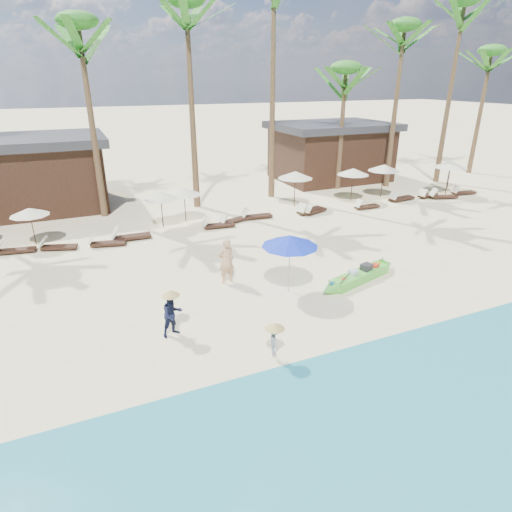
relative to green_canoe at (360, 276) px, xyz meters
name	(u,v)px	position (x,y,z in m)	size (l,w,h in m)	color
ground	(253,322)	(-5.08, -1.17, -0.21)	(240.00, 240.00, 0.00)	#F4E6B4
wet_sand_strip	(338,426)	(-5.08, -6.17, -0.20)	(240.00, 4.50, 0.01)	tan
green_canoe	(360,276)	(0.00, 0.00, 0.00)	(4.69, 1.64, 0.61)	green
tourist	(226,261)	(-4.88, 1.97, 0.70)	(0.66, 0.43, 1.81)	tan
vendor_green	(172,315)	(-7.67, -0.89, 0.51)	(0.70, 0.54, 1.44)	black
vendor_yellow	(275,341)	(-5.33, -3.29, 0.43)	(0.58, 0.34, 0.90)	gray
blue_umbrella	(290,241)	(-3.00, 0.33, 1.82)	(2.08, 2.08, 2.24)	#99999E
lounger_3_right	(14,249)	(-12.81, 8.67, -0.02)	(1.71, 0.75, 0.56)	#321E14
resort_parasol_4	(29,212)	(-11.95, 9.50, 1.44)	(1.78, 1.78, 1.83)	#321E14
lounger_4_left	(56,246)	(-11.03, 8.36, -0.02)	(1.74, 0.99, 0.56)	#321E14
lounger_4_right	(105,242)	(-8.88, 7.94, -0.01)	(1.75, 0.86, 0.57)	#321E14
resort_parasol_5	(161,195)	(-5.75, 9.67, 1.55)	(1.89, 1.89, 1.95)	#321E14
lounger_5_left	(129,236)	(-7.70, 8.35, 0.01)	(1.90, 0.64, 0.64)	#321E14
resort_parasol_6	(184,192)	(-4.39, 10.08, 1.52)	(1.86, 1.86, 1.91)	#321E14
lounger_6_left	(217,224)	(-3.13, 8.37, -0.01)	(1.77, 0.69, 0.59)	#321E14
lounger_6_right	(231,220)	(-2.16, 8.81, -0.02)	(1.71, 0.99, 0.55)	#321E14
resort_parasol_7	(295,175)	(2.60, 10.32, 1.80)	(2.16, 2.16, 2.22)	#321E14
lounger_7_left	(255,215)	(-0.62, 9.03, 0.00)	(1.81, 0.69, 0.60)	#321E14
lounger_7_right	(314,210)	(2.97, 8.60, -0.01)	(1.77, 1.06, 0.58)	#321E14
resort_parasol_8	(353,172)	(6.71, 10.17, 1.69)	(2.05, 2.05, 2.11)	#321E14
lounger_8_left	(309,210)	(2.74, 8.74, 0.01)	(2.01, 1.16, 0.65)	#321E14
resort_parasol_9	(384,168)	(9.15, 10.17, 1.75)	(2.11, 2.11, 2.17)	#321E14
lounger_9_left	(366,206)	(6.40, 8.19, -0.02)	(1.64, 0.51, 0.56)	#321E14
lounger_9_right	(401,198)	(9.63, 8.79, 0.01)	(1.94, 0.76, 0.64)	#321E14
resort_parasol_10	(450,164)	(13.56, 8.83, 1.88)	(2.25, 2.25, 2.32)	#321E14
lounger_10_left	(427,195)	(11.83, 8.78, -0.01)	(1.80, 0.97, 0.58)	#321E14
lounger_10_right	(442,196)	(12.51, 8.12, 0.00)	(1.92, 1.10, 0.62)	#321E14
resort_parasol_11	(451,166)	(15.09, 10.14, 1.43)	(1.77, 1.77, 1.82)	#321E14
lounger_11_left	(462,192)	(14.61, 8.36, -0.01)	(1.79, 0.75, 0.59)	#321E14
palm_3	(82,54)	(-8.44, 13.10, 8.37)	(2.08, 2.08, 10.52)	brown
palm_4	(188,38)	(-2.94, 12.84, 9.24)	(2.08, 2.08, 11.70)	brown
palm_5	(274,15)	(2.37, 13.21, 10.61)	(2.08, 2.08, 13.60)	brown
palm_6	(345,84)	(7.75, 13.35, 6.85)	(2.08, 2.08, 8.51)	brown
palm_7	(402,52)	(11.48, 12.51, 8.79)	(2.08, 2.08, 11.08)	brown
palm_8	(460,34)	(15.99, 12.16, 9.97)	(2.08, 2.08, 12.70)	brown
palm_9	(489,69)	(21.13, 13.64, 7.85)	(2.08, 2.08, 9.82)	brown
pavilion_west	(12,174)	(-13.08, 16.33, 1.99)	(10.80, 6.60, 4.30)	#321E14
pavilion_east	(330,151)	(8.92, 16.33, 1.99)	(8.80, 6.60, 4.30)	#321E14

